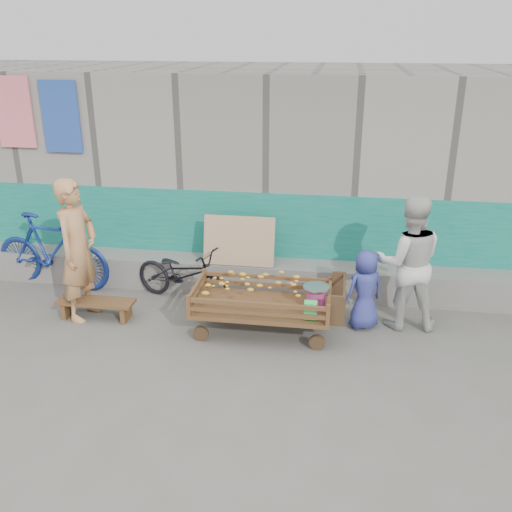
# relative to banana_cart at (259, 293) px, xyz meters

# --- Properties ---
(ground) EXTENTS (80.00, 80.00, 0.00)m
(ground) POSITION_rel_banana_cart_xyz_m (-0.75, -1.13, -0.54)
(ground) COLOR #56554E
(ground) RESTS_ON ground
(building_wall) EXTENTS (12.00, 3.50, 3.00)m
(building_wall) POSITION_rel_banana_cart_xyz_m (-0.75, 2.92, 0.93)
(building_wall) COLOR gray
(building_wall) RESTS_ON ground
(banana_cart) EXTENTS (1.86, 0.85, 0.79)m
(banana_cart) POSITION_rel_banana_cart_xyz_m (0.00, 0.00, 0.00)
(banana_cart) COLOR #52371C
(banana_cart) RESTS_ON ground
(bench) EXTENTS (1.01, 0.30, 0.25)m
(bench) POSITION_rel_banana_cart_xyz_m (-2.18, 0.06, -0.35)
(bench) COLOR #52371C
(bench) RESTS_ON ground
(vendor_man) EXTENTS (0.54, 0.74, 1.87)m
(vendor_man) POSITION_rel_banana_cart_xyz_m (-2.35, 0.09, 0.40)
(vendor_man) COLOR tan
(vendor_man) RESTS_ON ground
(woman) EXTENTS (0.89, 0.71, 1.73)m
(woman) POSITION_rel_banana_cart_xyz_m (1.79, 0.47, 0.33)
(woman) COLOR silver
(woman) RESTS_ON ground
(child) EXTENTS (0.60, 0.54, 1.04)m
(child) POSITION_rel_banana_cart_xyz_m (1.29, 0.35, -0.02)
(child) COLOR #33398D
(child) RESTS_ON ground
(bicycle_dark) EXTENTS (1.61, 1.00, 0.80)m
(bicycle_dark) POSITION_rel_banana_cart_xyz_m (-1.17, 0.72, -0.14)
(bicycle_dark) COLOR black
(bicycle_dark) RESTS_ON ground
(bicycle_blue) EXTENTS (1.90, 0.78, 1.11)m
(bicycle_blue) POSITION_rel_banana_cart_xyz_m (-3.19, 0.92, 0.02)
(bicycle_blue) COLOR navy
(bicycle_blue) RESTS_ON ground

